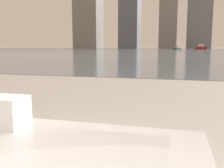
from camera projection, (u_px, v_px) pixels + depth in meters
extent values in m
cube|color=white|center=(2.00, 122.00, 1.33)|extent=(0.26, 0.17, 0.04)
cube|color=white|center=(2.00, 115.00, 1.33)|extent=(0.26, 0.17, 0.04)
cube|color=white|center=(1.00, 108.00, 1.32)|extent=(0.26, 0.17, 0.04)
cube|color=white|center=(1.00, 100.00, 1.31)|extent=(0.26, 0.17, 0.04)
cube|color=slate|center=(173.00, 50.00, 59.93)|extent=(180.00, 110.00, 0.01)
cube|color=maroon|center=(201.00, 48.00, 77.24)|extent=(3.20, 4.55, 0.76)
cube|color=silver|center=(201.00, 45.00, 77.11)|extent=(1.67, 1.93, 0.87)
cube|color=#335647|center=(177.00, 49.00, 64.16)|extent=(2.09, 2.94, 0.49)
cube|color=silver|center=(177.00, 47.00, 64.08)|extent=(1.09, 1.25, 0.56)
cube|color=gray|center=(88.00, 3.00, 120.59)|extent=(11.81, 12.24, 43.09)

